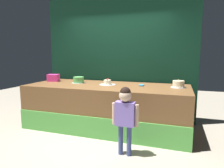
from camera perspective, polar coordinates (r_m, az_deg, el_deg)
ground_plane at (r=3.83m, az=-4.86°, el=-15.33°), size 12.00×12.00×0.00m
stage_platform at (r=4.25m, az=-1.48°, el=-6.42°), size 3.35×1.32×0.91m
curtain_backdrop at (r=4.83m, az=1.56°, el=7.47°), size 3.65×0.08×2.92m
child_figure at (r=3.02m, az=3.80°, el=-7.93°), size 0.41×0.19×1.07m
pink_box at (r=4.96m, az=-16.47°, el=1.71°), size 0.29×0.25×0.17m
donut at (r=4.09m, az=8.49°, el=-0.34°), size 0.11×0.11×0.03m
cake_left at (r=4.52m, az=-9.58°, el=1.12°), size 0.30×0.30×0.14m
cake_center at (r=4.19m, az=-1.31°, el=0.32°), size 0.34×0.34×0.14m
cake_right at (r=4.03m, az=18.53°, el=-0.09°), size 0.28×0.28×0.17m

